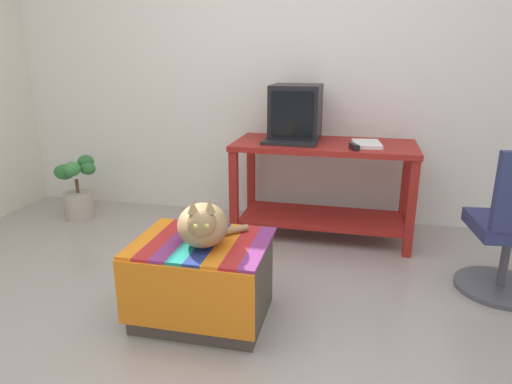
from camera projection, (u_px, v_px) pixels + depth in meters
The scene contains 11 objects.
ground_plane at pixel (206, 350), 2.18m from camera, with size 14.00×14.00×0.00m, color #9E9389.
back_wall at pixel (281, 63), 3.71m from camera, with size 8.00×0.10×2.60m, color silver.
desk at pixel (323, 173), 3.44m from camera, with size 1.35×0.63×0.73m.
tv_monitor at pixel (296, 113), 3.45m from camera, with size 0.37×0.39×0.41m.
keyboard at pixel (289, 143), 3.29m from camera, with size 0.40×0.15×0.02m, color black.
book at pixel (367, 144), 3.26m from camera, with size 0.19×0.29×0.03m, color white.
ottoman_with_blanket at pixel (203, 280), 2.40m from camera, with size 0.69×0.56×0.44m.
cat at pixel (203, 224), 2.26m from camera, with size 0.36×0.43×0.28m.
potted_plant at pixel (77, 188), 3.87m from camera, with size 0.36×0.38×0.53m.
stapler at pixel (354, 147), 3.12m from camera, with size 0.04×0.11×0.04m, color black.
pen at pixel (367, 144), 3.29m from camera, with size 0.01×0.01×0.14m, color #B7B7BC.
Camera 1 is at (0.65, -1.76, 1.37)m, focal length 31.75 mm.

